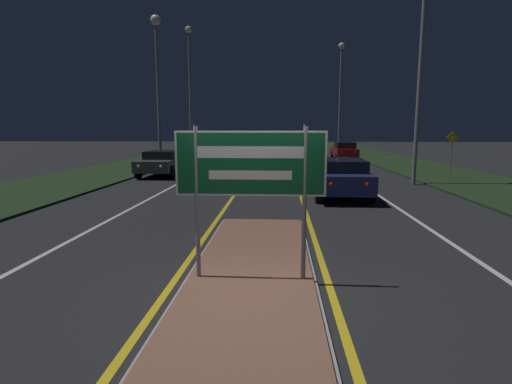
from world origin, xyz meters
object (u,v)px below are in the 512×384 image
Objects in this scene: streetlight_right_far at (340,81)px; car_receding_2 at (344,150)px; car_receding_3 at (296,145)px; streetlight_right_near at (422,39)px; car_receding_1 at (311,157)px; car_approaching_2 at (250,145)px; car_approaching_1 at (244,151)px; streetlight_left_near at (157,67)px; streetlight_left_far at (190,77)px; car_approaching_0 at (162,162)px; car_receding_0 at (339,177)px; warning_sign at (452,150)px; highway_sign at (250,170)px.

streetlight_right_far reaches higher than car_receding_2.
car_receding_2 is 1.13× the size of car_receding_3.
streetlight_right_near reaches higher than car_receding_1.
car_approaching_2 is at bearing 158.65° from streetlight_right_far.
car_receding_3 is 0.99× the size of car_approaching_1.
streetlight_left_far is at bearing 89.65° from streetlight_left_near.
streetlight_left_far reaches higher than car_receding_2.
car_receding_1 is 9.33m from car_approaching_0.
car_approaching_0 is at bearing -97.77° from car_approaching_2.
car_receding_0 reaches higher than car_approaching_0.
car_receding_1 reaches higher than car_receding_2.
car_approaching_0 is at bearing 176.45° from warning_sign.
car_receding_0 is at bearing -137.55° from streetlight_right_near.
car_receding_1 is 8.30m from warning_sign.
car_approaching_2 reaches higher than car_receding_2.
car_receding_1 is 21.65m from car_receding_3.
car_receding_3 is 1.80× the size of warning_sign.
warning_sign is at bearing -82.56° from streetlight_right_far.
streetlight_left_near is 21.71m from car_approaching_2.
streetlight_right_near is (6.50, 12.13, 4.46)m from highway_sign.
highway_sign is 0.59× the size of car_receding_3.
streetlight_left_far is at bearing -164.54° from car_receding_2.
car_approaching_1 is (4.09, 0.63, -5.64)m from streetlight_left_far.
highway_sign reaches higher than car_approaching_0.
streetlight_right_near is at bearing 42.45° from car_receding_0.
streetlight_left_far reaches higher than car_receding_3.
highway_sign is 0.26× the size of streetlight_right_near.
car_receding_3 is 27.63m from warning_sign.
warning_sign reaches higher than car_approaching_1.
warning_sign reaches higher than car_approaching_0.
car_approaching_2 is at bearing 79.83° from streetlight_left_near.
car_approaching_2 is (-5.09, -3.30, 0.07)m from car_receding_3.
streetlight_left_far reaches higher than warning_sign.
car_receding_3 is at bearing 72.49° from car_approaching_0.
highway_sign is 18.51m from streetlight_left_near.
car_approaching_1 reaches higher than car_receding_1.
warning_sign is at bearing -63.65° from car_approaching_2.
streetlight_left_far reaches higher than car_approaching_1.
car_receding_1 is (-0.21, 10.64, -0.01)m from car_receding_0.
car_approaching_2 is at bearing -147.05° from car_receding_3.
car_approaching_0 is at bearing 166.95° from streetlight_right_near.
streetlight_left_far is 15.69m from streetlight_right_far.
car_approaching_0 is at bearing -122.45° from streetlight_right_far.
car_approaching_1 is at bearing -88.05° from car_approaching_2.
streetlight_left_near is 1.88× the size of car_receding_2.
streetlight_left_far is (0.05, 8.08, 0.51)m from streetlight_left_near.
streetlight_left_near is 10.61m from car_receding_1.
streetlight_right_far is at bearing 75.48° from car_receding_1.
car_approaching_2 is at bearing 82.23° from car_approaching_0.
streetlight_right_near is 27.66m from car_approaching_2.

